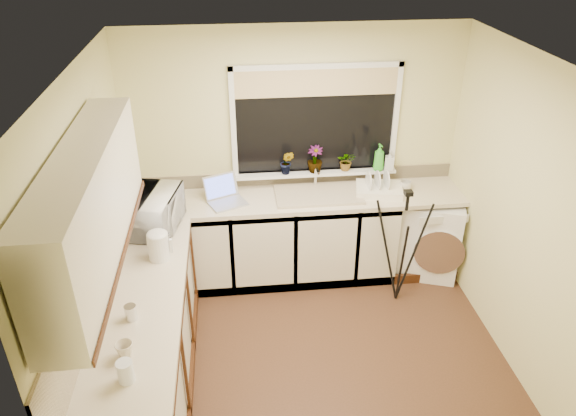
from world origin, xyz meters
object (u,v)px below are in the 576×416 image
(microwave, at_px, (153,211))
(tripod, at_px, (402,248))
(plant_b, at_px, (287,162))
(plant_c, at_px, (315,159))
(dish_rack, at_px, (379,190))
(soap_bottle_green, at_px, (379,157))
(steel_jar, at_px, (131,313))
(plant_d, at_px, (346,161))
(laptop, at_px, (225,195))
(washing_machine, at_px, (429,234))
(cup_left, at_px, (125,350))
(soap_bottle_clear, at_px, (390,160))
(kettle, at_px, (158,246))
(glass_jug, at_px, (125,372))
(cup_back, at_px, (405,186))

(microwave, bearing_deg, tripod, -79.95)
(plant_b, height_order, plant_c, plant_c)
(dish_rack, height_order, plant_c, plant_c)
(tripod, relative_size, soap_bottle_green, 4.33)
(steel_jar, xyz_separation_m, plant_d, (1.84, 1.84, 0.19))
(laptop, bearing_deg, washing_machine, -24.22)
(cup_left, bearing_deg, soap_bottle_clear, 43.73)
(kettle, relative_size, microwave, 0.38)
(plant_c, bearing_deg, washing_machine, -13.41)
(washing_machine, xyz_separation_m, plant_b, (-1.42, 0.25, 0.76))
(glass_jug, height_order, plant_c, plant_c)
(plant_c, height_order, plant_d, plant_c)
(plant_d, distance_m, soap_bottle_green, 0.32)
(tripod, distance_m, steel_jar, 2.52)
(kettle, relative_size, soap_bottle_green, 0.81)
(tripod, distance_m, cup_back, 0.66)
(kettle, relative_size, plant_c, 0.83)
(glass_jug, distance_m, steel_jar, 0.55)
(tripod, xyz_separation_m, soap_bottle_clear, (0.03, 0.70, 0.56))
(laptop, bearing_deg, kettle, -143.47)
(tripod, xyz_separation_m, glass_jug, (-2.19, -1.65, 0.38))
(kettle, bearing_deg, steel_jar, -99.62)
(steel_jar, bearing_deg, tripod, 26.29)
(kettle, xyz_separation_m, soap_bottle_clear, (2.14, 1.10, 0.14))
(plant_c, relative_size, soap_bottle_green, 0.97)
(laptop, relative_size, plant_b, 1.76)
(dish_rack, xyz_separation_m, soap_bottle_clear, (0.14, 0.20, 0.22))
(dish_rack, distance_m, cup_back, 0.27)
(washing_machine, relative_size, microwave, 1.42)
(kettle, distance_m, dish_rack, 2.20)
(washing_machine, distance_m, soap_bottle_green, 0.96)
(microwave, distance_m, cup_left, 1.54)
(plant_b, bearing_deg, glass_jug, -116.97)
(kettle, xyz_separation_m, microwave, (-0.08, 0.48, 0.05))
(tripod, bearing_deg, washing_machine, 30.16)
(soap_bottle_green, bearing_deg, dish_rack, -98.89)
(soap_bottle_clear, bearing_deg, washing_machine, -30.73)
(plant_c, distance_m, plant_d, 0.32)
(kettle, distance_m, cup_back, 2.46)
(laptop, height_order, microwave, microwave)
(dish_rack, bearing_deg, plant_b, 178.60)
(microwave, height_order, cup_back, microwave)
(dish_rack, xyz_separation_m, glass_jug, (-2.08, -2.16, 0.04))
(plant_c, distance_m, cup_left, 2.67)
(plant_c, xyz_separation_m, cup_back, (0.87, -0.20, -0.24))
(microwave, relative_size, cup_back, 4.91)
(glass_jug, bearing_deg, plant_c, 58.22)
(washing_machine, distance_m, kettle, 2.76)
(plant_c, height_order, cup_left, plant_c)
(cup_back, bearing_deg, steel_jar, -145.60)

